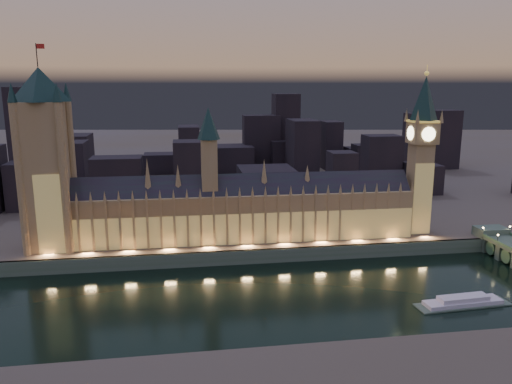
{
  "coord_description": "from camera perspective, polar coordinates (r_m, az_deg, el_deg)",
  "views": [
    {
      "loc": [
        -36.39,
        -221.83,
        99.09
      ],
      "look_at": [
        5.0,
        55.0,
        38.0
      ],
      "focal_mm": 35.0,
      "sensor_mm": 36.0,
      "label": 1
    }
  ],
  "objects": [
    {
      "name": "ground_plane",
      "position": [
        245.66,
        0.76,
        -11.48
      ],
      "size": [
        2000.0,
        2000.0,
        0.0
      ],
      "primitive_type": "plane",
      "color": "black",
      "rests_on": "ground"
    },
    {
      "name": "north_bank",
      "position": [
        748.78,
        -5.67,
        4.96
      ],
      "size": [
        2000.0,
        960.0,
        8.0
      ],
      "primitive_type": "cube",
      "color": "brown",
      "rests_on": "ground"
    },
    {
      "name": "embankment_wall",
      "position": [
        281.86,
        -0.59,
        -7.41
      ],
      "size": [
        2000.0,
        2.5,
        8.0
      ],
      "primitive_type": "cube",
      "color": "#405741",
      "rests_on": "ground"
    },
    {
      "name": "palace_of_westminster",
      "position": [
        294.75,
        -1.55,
        -1.98
      ],
      "size": [
        202.0,
        22.33,
        78.0
      ],
      "color": "olive",
      "rests_on": "north_bank"
    },
    {
      "name": "victoria_tower",
      "position": [
        295.33,
        -22.94,
        4.35
      ],
      "size": [
        31.68,
        31.68,
        111.54
      ],
      "color": "olive",
      "rests_on": "north_bank"
    },
    {
      "name": "elizabeth_tower",
      "position": [
        320.23,
        18.44,
        5.51
      ],
      "size": [
        18.0,
        18.0,
        101.9
      ],
      "color": "olive",
      "rests_on": "north_bank"
    },
    {
      "name": "river_boat",
      "position": [
        251.17,
        22.56,
        -11.54
      ],
      "size": [
        45.02,
        13.26,
        4.5
      ],
      "color": "#405741",
      "rests_on": "ground"
    },
    {
      "name": "city_backdrop",
      "position": [
        479.08,
        -0.35,
        4.28
      ],
      "size": [
        466.45,
        215.63,
        87.66
      ],
      "color": "black",
      "rests_on": "north_bank"
    }
  ]
}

